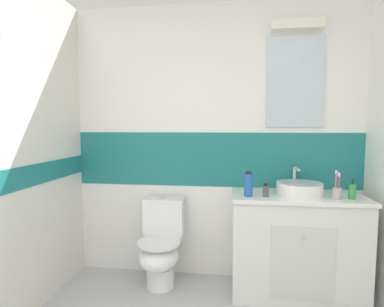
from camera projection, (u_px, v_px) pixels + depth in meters
wall_back_tiled at (216, 142)px, 2.84m from camera, size 3.20×0.20×2.50m
vanity_cabinet at (296, 245)px, 2.54m from camera, size 1.06×0.51×0.85m
sink_basin at (299, 188)px, 2.50m from camera, size 0.37×0.41×0.21m
toilet at (161, 246)px, 2.69m from camera, size 0.37×0.50×0.77m
toothbrush_cup at (337, 192)px, 2.34m from camera, size 0.07×0.07×0.22m
soap_dispenser at (352, 192)px, 2.34m from camera, size 0.05×0.05×0.15m
perfume_flask_small at (266, 190)px, 2.41m from camera, size 0.05×0.03×0.11m
mouthwash_bottle at (248, 185)px, 2.42m from camera, size 0.07×0.07×0.20m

